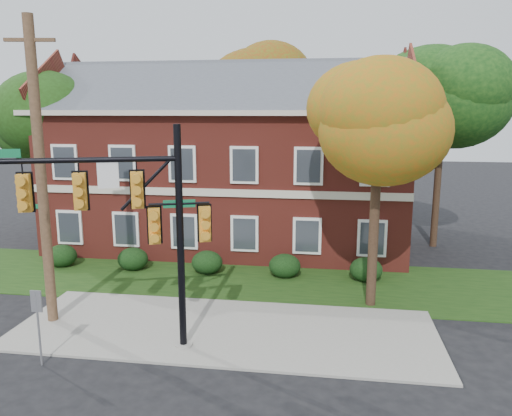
# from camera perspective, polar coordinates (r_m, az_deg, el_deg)

# --- Properties ---
(ground) EXTENTS (120.00, 120.00, 0.00)m
(ground) POSITION_cam_1_polar(r_m,az_deg,el_deg) (16.32, -4.38, -15.29)
(ground) COLOR black
(ground) RESTS_ON ground
(sidewalk) EXTENTS (14.00, 5.00, 0.08)m
(sidewalk) POSITION_cam_1_polar(r_m,az_deg,el_deg) (17.19, -3.62, -13.71)
(sidewalk) COLOR gray
(sidewalk) RESTS_ON ground
(grass_strip) EXTENTS (30.00, 6.00, 0.04)m
(grass_strip) POSITION_cam_1_polar(r_m,az_deg,el_deg) (21.75, -0.86, -8.28)
(grass_strip) COLOR #193811
(grass_strip) RESTS_ON ground
(apartment_building) EXTENTS (18.80, 8.80, 9.74)m
(apartment_building) POSITION_cam_1_polar(r_m,az_deg,el_deg) (26.82, -3.08, 6.30)
(apartment_building) COLOR maroon
(apartment_building) RESTS_ON ground
(hedge_far_left) EXTENTS (1.40, 1.26, 1.05)m
(hedge_far_left) POSITION_cam_1_polar(r_m,az_deg,el_deg) (25.21, -21.31, -5.11)
(hedge_far_left) COLOR black
(hedge_far_left) RESTS_ON ground
(hedge_left) EXTENTS (1.40, 1.26, 1.05)m
(hedge_left) POSITION_cam_1_polar(r_m,az_deg,el_deg) (23.70, -13.89, -5.68)
(hedge_left) COLOR black
(hedge_left) RESTS_ON ground
(hedge_center) EXTENTS (1.40, 1.26, 1.05)m
(hedge_center) POSITION_cam_1_polar(r_m,az_deg,el_deg) (22.63, -5.61, -6.20)
(hedge_center) COLOR black
(hedge_center) RESTS_ON ground
(hedge_right) EXTENTS (1.40, 1.26, 1.05)m
(hedge_right) POSITION_cam_1_polar(r_m,az_deg,el_deg) (22.07, 3.30, -6.62)
(hedge_right) COLOR black
(hedge_right) RESTS_ON ground
(hedge_far_right) EXTENTS (1.40, 1.26, 1.05)m
(hedge_far_right) POSITION_cam_1_polar(r_m,az_deg,el_deg) (22.06, 12.46, -6.88)
(hedge_far_right) COLOR black
(hedge_far_right) RESTS_ON ground
(tree_near_right) EXTENTS (4.50, 4.25, 8.58)m
(tree_near_right) POSITION_cam_1_polar(r_m,az_deg,el_deg) (18.21, 14.59, 8.95)
(tree_near_right) COLOR black
(tree_near_right) RESTS_ON ground
(tree_left_rear) EXTENTS (5.40, 5.10, 8.88)m
(tree_left_rear) POSITION_cam_1_polar(r_m,az_deg,el_deg) (29.25, -22.87, 9.18)
(tree_left_rear) COLOR black
(tree_left_rear) RESTS_ON ground
(tree_right_rear) EXTENTS (6.30, 5.95, 10.62)m
(tree_right_rear) POSITION_cam_1_polar(r_m,az_deg,el_deg) (27.71, 21.41, 12.21)
(tree_right_rear) COLOR black
(tree_right_rear) RESTS_ON ground
(tree_far_rear) EXTENTS (6.84, 6.46, 11.52)m
(tree_far_rear) POSITION_cam_1_polar(r_m,az_deg,el_deg) (34.30, 1.79, 13.82)
(tree_far_rear) COLOR black
(tree_far_rear) RESTS_ON ground
(traffic_signal) EXTENTS (5.88, 2.13, 6.87)m
(traffic_signal) POSITION_cam_1_polar(r_m,az_deg,el_deg) (14.83, -13.50, -0.82)
(traffic_signal) COLOR gray
(traffic_signal) RESTS_ON ground
(utility_pole) EXTENTS (1.58, 0.39, 10.20)m
(utility_pole) POSITION_cam_1_polar(r_m,az_deg,el_deg) (17.88, -23.37, 3.54)
(utility_pole) COLOR #473321
(utility_pole) RESTS_ON ground
(sign_post) EXTENTS (0.33, 0.06, 2.28)m
(sign_post) POSITION_cam_1_polar(r_m,az_deg,el_deg) (15.74, -23.70, -11.12)
(sign_post) COLOR slate
(sign_post) RESTS_ON ground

